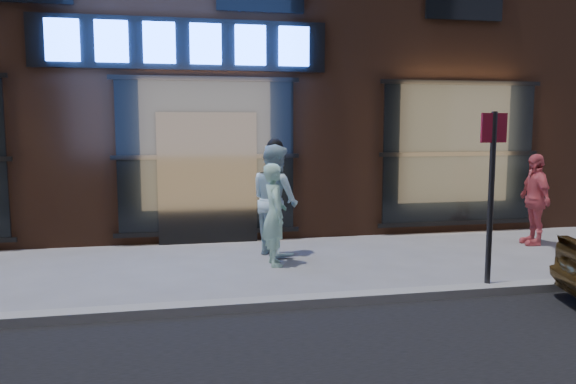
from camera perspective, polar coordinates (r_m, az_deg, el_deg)
name	(u,v)px	position (r m, az deg, el deg)	size (l,w,h in m)	color
ground	(229,311)	(6.78, -6.00, -11.96)	(90.00, 90.00, 0.00)	slate
curb	(229,306)	(6.76, -6.01, -11.48)	(60.00, 0.25, 0.12)	gray
storefront_building	(195,3)	(14.69, -9.41, 18.44)	(30.20, 8.28, 10.30)	#54301E
man_bowtie	(275,215)	(8.69, -1.38, -2.31)	(0.58, 0.38, 1.59)	#A1D4B6
man_cap	(275,200)	(9.39, -1.33, -0.78)	(0.91, 0.71, 1.86)	silver
passerby	(534,199)	(11.13, 23.76, -0.69)	(0.97, 0.40, 1.66)	#E55E65
sign_post	(491,184)	(7.65, 19.97, 0.73)	(0.37, 0.07, 2.35)	#262628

